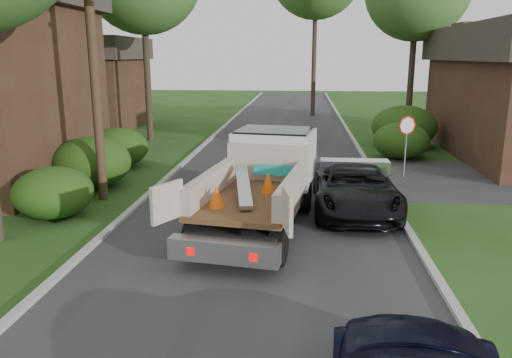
{
  "coord_description": "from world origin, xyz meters",
  "views": [
    {
      "loc": [
        1.11,
        -10.69,
        4.71
      ],
      "look_at": [
        -0.18,
        3.46,
        1.2
      ],
      "focal_mm": 35.0,
      "sensor_mm": 36.0,
      "label": 1
    }
  ],
  "objects_px": {
    "house_left_far": "(83,82)",
    "utility_pole": "(92,41)",
    "flatbed_truck": "(266,174)",
    "black_pickup": "(355,187)",
    "stop_sign": "(407,134)"
  },
  "relations": [
    {
      "from": "black_pickup",
      "to": "flatbed_truck",
      "type": "bearing_deg",
      "value": -157.61
    },
    {
      "from": "utility_pole",
      "to": "house_left_far",
      "type": "distance_m",
      "value": 18.93
    },
    {
      "from": "black_pickup",
      "to": "utility_pole",
      "type": "bearing_deg",
      "value": 176.94
    },
    {
      "from": "flatbed_truck",
      "to": "black_pickup",
      "type": "xyz_separation_m",
      "value": [
        2.7,
        1.1,
        -0.61
      ]
    },
    {
      "from": "utility_pole",
      "to": "flatbed_truck",
      "type": "distance_m",
      "value": 6.94
    },
    {
      "from": "house_left_far",
      "to": "flatbed_truck",
      "type": "distance_m",
      "value": 23.11
    },
    {
      "from": "utility_pole",
      "to": "stop_sign",
      "type": "bearing_deg",
      "value": 20.62
    },
    {
      "from": "stop_sign",
      "to": "utility_pole",
      "type": "height_order",
      "value": "utility_pole"
    },
    {
      "from": "stop_sign",
      "to": "house_left_far",
      "type": "relative_size",
      "value": 0.33
    },
    {
      "from": "stop_sign",
      "to": "flatbed_truck",
      "type": "relative_size",
      "value": 0.36
    },
    {
      "from": "house_left_far",
      "to": "utility_pole",
      "type": "bearing_deg",
      "value": -64.77
    },
    {
      "from": "utility_pole",
      "to": "house_left_far",
      "type": "height_order",
      "value": "utility_pole"
    },
    {
      "from": "stop_sign",
      "to": "house_left_far",
      "type": "xyz_separation_m",
      "value": [
        -18.7,
        13.0,
        1.27
      ]
    },
    {
      "from": "flatbed_truck",
      "to": "black_pickup",
      "type": "bearing_deg",
      "value": 30.71
    },
    {
      "from": "black_pickup",
      "to": "stop_sign",
      "type": "bearing_deg",
      "value": 62.27
    }
  ]
}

